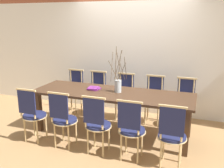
{
  "coord_description": "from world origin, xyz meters",
  "views": [
    {
      "loc": [
        1.42,
        -3.91,
        2.01
      ],
      "look_at": [
        0.0,
        0.0,
        0.92
      ],
      "focal_mm": 40.0,
      "sensor_mm": 36.0,
      "label": 1
    }
  ],
  "objects_px": {
    "dining_table": "(112,97)",
    "vase_centerpiece": "(118,84)",
    "book_stack": "(94,88)",
    "chair_far_center": "(124,95)",
    "chair_near_center": "(97,122)"
  },
  "relations": [
    {
      "from": "chair_far_center",
      "to": "book_stack",
      "type": "xyz_separation_m",
      "value": [
        -0.38,
        -0.67,
        0.28
      ]
    },
    {
      "from": "chair_far_center",
      "to": "vase_centerpiece",
      "type": "distance_m",
      "value": 0.8
    },
    {
      "from": "chair_far_center",
      "to": "vase_centerpiece",
      "type": "bearing_deg",
      "value": 97.63
    },
    {
      "from": "chair_far_center",
      "to": "book_stack",
      "type": "height_order",
      "value": "chair_far_center"
    },
    {
      "from": "dining_table",
      "to": "vase_centerpiece",
      "type": "xyz_separation_m",
      "value": [
        0.09,
        0.05,
        0.23
      ]
    },
    {
      "from": "chair_far_center",
      "to": "book_stack",
      "type": "relative_size",
      "value": 4.21
    },
    {
      "from": "book_stack",
      "to": "chair_near_center",
      "type": "bearing_deg",
      "value": -63.1
    },
    {
      "from": "book_stack",
      "to": "vase_centerpiece",
      "type": "bearing_deg",
      "value": -2.0
    },
    {
      "from": "chair_near_center",
      "to": "vase_centerpiece",
      "type": "height_order",
      "value": "vase_centerpiece"
    },
    {
      "from": "dining_table",
      "to": "vase_centerpiece",
      "type": "relative_size",
      "value": 3.54
    },
    {
      "from": "chair_far_center",
      "to": "vase_centerpiece",
      "type": "relative_size",
      "value": 1.19
    },
    {
      "from": "dining_table",
      "to": "book_stack",
      "type": "relative_size",
      "value": 12.47
    },
    {
      "from": "vase_centerpiece",
      "to": "book_stack",
      "type": "relative_size",
      "value": 3.53
    },
    {
      "from": "dining_table",
      "to": "chair_near_center",
      "type": "xyz_separation_m",
      "value": [
        0.03,
        -0.74,
        -0.17
      ]
    },
    {
      "from": "chair_near_center",
      "to": "book_stack",
      "type": "height_order",
      "value": "chair_near_center"
    }
  ]
}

